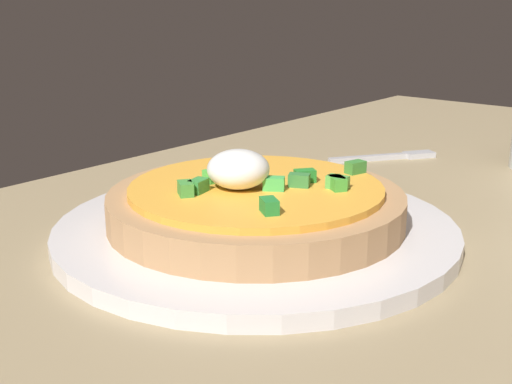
% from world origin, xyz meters
% --- Properties ---
extents(dining_table, '(1.20, 0.65, 0.02)m').
position_xyz_m(dining_table, '(0.00, 0.00, 0.01)').
color(dining_table, '#978360').
rests_on(dining_table, ground).
extents(plate, '(0.25, 0.25, 0.01)m').
position_xyz_m(plate, '(0.01, -0.10, 0.03)').
color(plate, silver).
rests_on(plate, dining_table).
extents(pizza, '(0.18, 0.18, 0.05)m').
position_xyz_m(pizza, '(0.01, -0.10, 0.04)').
color(pizza, tan).
rests_on(pizza, plate).
extents(fork, '(0.09, 0.07, 0.00)m').
position_xyz_m(fork, '(-0.23, -0.13, 0.02)').
color(fork, '#B7B7BC').
rests_on(fork, dining_table).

